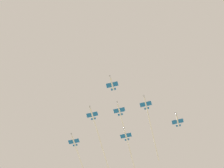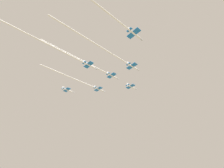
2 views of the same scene
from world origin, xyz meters
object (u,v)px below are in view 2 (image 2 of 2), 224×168
Objects in this scene: jet_lead at (131,87)px; jet_starboard_outer at (68,90)px; jet_center_rear at (107,12)px; jet_starboard_inner at (110,53)px; jet_port_trail at (66,53)px; jet_port_outer at (93,66)px; jet_port_inner at (83,83)px.

jet_lead reaches higher than jet_starboard_outer.
jet_lead is at bearing 123.47° from jet_center_rear.
jet_starboard_inner is at bearing -1.30° from jet_starboard_outer.
jet_starboard_inner is at bearing 47.12° from jet_port_trail.
jet_lead is 37.28m from jet_port_outer.
jet_starboard_inner is at bearing -7.02° from jet_port_inner.
jet_lead is 41.74m from jet_starboard_inner.
jet_lead is 51.40m from jet_starboard_outer.
jet_lead is at bearing 90.00° from jet_port_outer.
jet_port_outer reaches higher than jet_port_trail.
jet_lead is 57.14m from jet_port_trail.
jet_starboard_outer is at bearing 165.63° from jet_center_rear.
jet_starboard_inner is at bearing 136.26° from jet_center_rear.
jet_starboard_inner is (-36.54, -2.24, 1.29)m from jet_port_inner.
jet_port_outer reaches higher than jet_lead.
jet_port_inner is 18.83m from jet_port_outer.
jet_center_rear is 36.41m from jet_port_trail.
jet_starboard_outer is (17.27, 6.50, 0.30)m from jet_port_inner.
jet_port_inner is at bearing 127.08° from jet_port_trail.
jet_port_trail is (-39.53, 13.81, 1.52)m from jet_starboard_outer.
jet_port_trail is at bearing -90.00° from jet_lead.
jet_starboard_outer is at bearing -135.00° from jet_lead.
jet_port_inner is 0.91× the size of jet_port_trail.
jet_port_trail is (-22.26, 20.31, 1.81)m from jet_port_inner.
jet_lead reaches higher than jet_port_inner.
jet_port_trail reaches higher than jet_port_inner.
jet_starboard_outer is (53.82, 8.74, -0.99)m from jet_starboard_inner.
jet_starboard_outer reaches higher than jet_port_inner.
jet_starboard_inner is 25.17m from jet_center_rear.
jet_lead is 0.19× the size of jet_port_outer.
jet_starboard_outer is at bearing 150.21° from jet_port_trail.
jet_port_inner is 0.91× the size of jet_port_outer.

